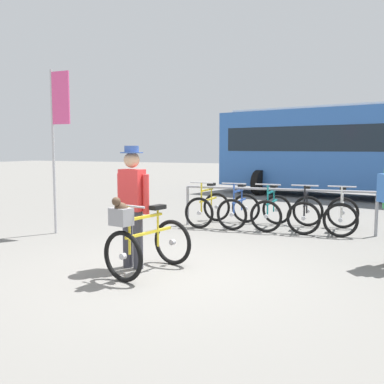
{
  "coord_description": "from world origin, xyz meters",
  "views": [
    {
      "loc": [
        2.66,
        -5.23,
        1.7
      ],
      "look_at": [
        -0.11,
        1.11,
        1.0
      ],
      "focal_mm": 41.15,
      "sensor_mm": 36.0,
      "label": 1
    }
  ],
  "objects": [
    {
      "name": "banner_flag",
      "position": [
        -3.16,
        1.61,
        2.23
      ],
      "size": [
        0.45,
        0.05,
        3.2
      ],
      "color": "#B2B2B7",
      "rests_on": "ground"
    },
    {
      "name": "racked_bike_white",
      "position": [
        1.93,
        3.95,
        0.37
      ],
      "size": [
        0.7,
        1.13,
        0.97
      ],
      "color": "black",
      "rests_on": "ground"
    },
    {
      "name": "racked_bike_blue",
      "position": [
        -0.17,
        3.8,
        0.37
      ],
      "size": [
        0.67,
        1.12,
        0.98
      ],
      "color": "black",
      "rests_on": "ground"
    },
    {
      "name": "ground_plane",
      "position": [
        0.0,
        0.0,
        0.0
      ],
      "size": [
        80.0,
        80.0,
        0.0
      ],
      "primitive_type": "plane",
      "color": "slate"
    },
    {
      "name": "featured_bicycle",
      "position": [
        -0.24,
        -0.21,
        0.49
      ],
      "size": [
        0.86,
        1.25,
        1.09
      ],
      "color": "black",
      "rests_on": "ground"
    },
    {
      "name": "person_with_featured_bike",
      "position": [
        -0.55,
        0.03,
        0.95
      ],
      "size": [
        0.53,
        0.32,
        1.72
      ],
      "color": "#383842",
      "rests_on": "ground"
    },
    {
      "name": "bike_rack_rail",
      "position": [
        0.65,
        3.68,
        0.68
      ],
      "size": [
        3.9,
        0.35,
        0.88
      ],
      "color": "#99999E",
      "rests_on": "ground"
    },
    {
      "name": "bus_distant",
      "position": [
        2.05,
        10.58,
        1.74
      ],
      "size": [
        10.31,
        4.92,
        3.08
      ],
      "color": "#3366B7",
      "rests_on": "ground"
    },
    {
      "name": "racked_bike_black",
      "position": [
        1.23,
        3.9,
        0.37
      ],
      "size": [
        0.74,
        1.13,
        0.97
      ],
      "color": "black",
      "rests_on": "ground"
    },
    {
      "name": "racked_bike_yellow",
      "position": [
        -0.87,
        3.74,
        0.37
      ],
      "size": [
        0.68,
        1.12,
        0.97
      ],
      "color": "black",
      "rests_on": "ground"
    },
    {
      "name": "racked_bike_teal",
      "position": [
        0.53,
        3.85,
        0.37
      ],
      "size": [
        0.67,
        1.12,
        0.98
      ],
      "color": "black",
      "rests_on": "ground"
    }
  ]
}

